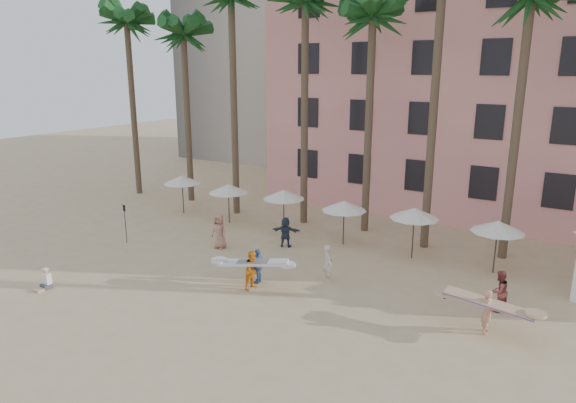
# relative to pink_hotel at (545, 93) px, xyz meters

# --- Properties ---
(ground) EXTENTS (120.00, 120.00, 0.00)m
(ground) POSITION_rel_pink_hotel_xyz_m (-7.00, -26.00, -8.00)
(ground) COLOR #D1B789
(ground) RESTS_ON ground
(pink_hotel) EXTENTS (35.00, 14.00, 16.00)m
(pink_hotel) POSITION_rel_pink_hotel_xyz_m (0.00, 0.00, 0.00)
(pink_hotel) COLOR #FBA398
(pink_hotel) RESTS_ON ground
(palm_row) EXTENTS (44.40, 5.40, 16.30)m
(palm_row) POSITION_rel_pink_hotel_xyz_m (-6.49, -11.00, 4.97)
(palm_row) COLOR brown
(palm_row) RESTS_ON ground
(umbrella_row) EXTENTS (22.50, 2.70, 2.73)m
(umbrella_row) POSITION_rel_pink_hotel_xyz_m (-10.00, -13.50, -5.67)
(umbrella_row) COLOR #332B23
(umbrella_row) RESTS_ON ground
(carrier_yellow) EXTENTS (3.22, 0.81, 1.73)m
(carrier_yellow) POSITION_rel_pink_hotel_xyz_m (0.89, -19.66, -7.01)
(carrier_yellow) COLOR tan
(carrier_yellow) RESTS_ON ground
(carrier_white) EXTENTS (3.18, 1.86, 1.79)m
(carrier_white) POSITION_rel_pink_hotel_xyz_m (-8.86, -21.01, -7.04)
(carrier_white) COLOR orange
(carrier_white) RESTS_ON ground
(beachgoers) EXTENTS (15.42, 5.83, 1.91)m
(beachgoers) POSITION_rel_pink_hotel_xyz_m (-8.10, -17.47, -7.12)
(beachgoers) COLOR brown
(beachgoers) RESTS_ON ground
(paddle) EXTENTS (0.18, 0.04, 2.23)m
(paddle) POSITION_rel_pink_hotel_xyz_m (-18.57, -19.72, -6.59)
(paddle) COLOR black
(paddle) RESTS_ON ground
(seated_man) EXTENTS (0.42, 0.73, 0.95)m
(seated_man) POSITION_rel_pink_hotel_xyz_m (-16.80, -25.94, -7.67)
(seated_man) COLOR #3F3F4C
(seated_man) RESTS_ON ground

